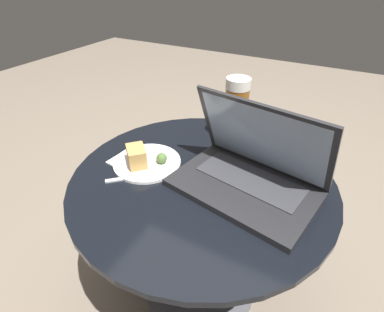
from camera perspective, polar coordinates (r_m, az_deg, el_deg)
The scene contains 7 objects.
ground_plane at distance 1.22m, azimuth 1.43°, elevation -22.97°, with size 6.00×6.00×0.00m, color #726656.
table at distance 0.93m, azimuth 1.76°, elevation -10.15°, with size 0.74×0.74×0.50m.
napkin at distance 0.91m, azimuth -9.65°, elevation -1.27°, with size 0.19×0.14×0.00m.
laptop at distance 0.80m, azimuth 10.94°, elevation -2.95°, with size 0.40×0.30×0.24m.
beer_glass at distance 0.98m, azimuth 8.36°, elevation 8.54°, with size 0.08×0.08×0.21m.
snack_plate at distance 0.90m, azimuth -9.12°, elevation -0.61°, with size 0.20×0.20×0.06m.
fork at distance 0.86m, azimuth -9.30°, elevation -3.75°, with size 0.14×0.13×0.00m.
Camera 1 is at (0.29, -0.60, 1.02)m, focal length 28.00 mm.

